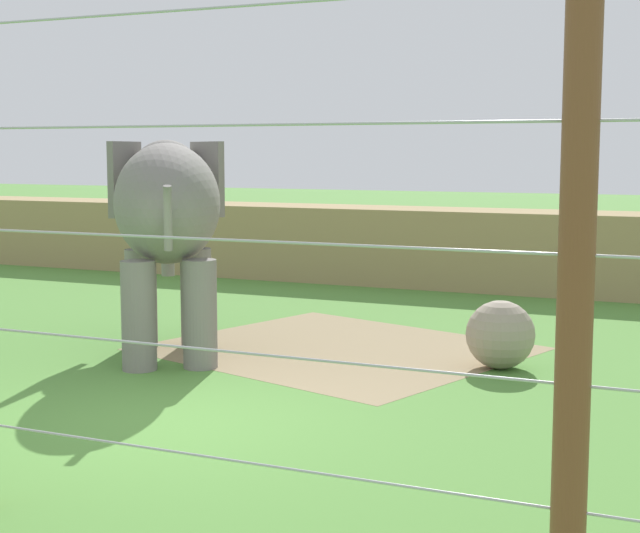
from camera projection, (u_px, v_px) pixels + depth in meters
ground_plane at (160, 423)px, 10.47m from camera, size 120.00×120.00×0.00m
dirt_patch at (338, 349)px, 14.42m from camera, size 6.01×5.67×0.01m
embankment_wall at (459, 248)px, 20.99m from camera, size 36.00×1.80×1.69m
elephant at (167, 212)px, 13.93m from camera, size 3.12×3.79×3.13m
enrichment_ball at (500, 335)px, 13.07m from camera, size 0.94×0.94×0.94m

